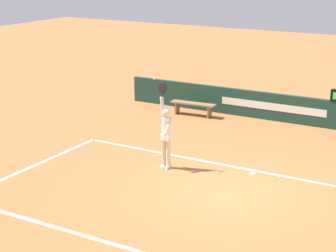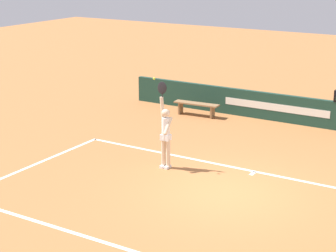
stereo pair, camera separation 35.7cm
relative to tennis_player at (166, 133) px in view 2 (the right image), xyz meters
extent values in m
plane|color=#A56537|center=(2.23, -0.67, -0.99)|extent=(60.00, 60.00, 0.00)
cube|color=white|center=(2.23, 0.98, -0.99)|extent=(10.92, 0.11, 0.00)
cube|color=white|center=(-3.23, -1.67, -0.99)|extent=(0.11, 5.42, 0.00)
cube|color=white|center=(2.23, 0.83, -0.99)|extent=(0.11, 0.30, 0.00)
cube|color=#1A3A2E|center=(2.23, 5.97, -0.51)|extent=(14.20, 0.16, 0.97)
cube|color=silver|center=(0.87, 5.89, -0.49)|extent=(3.83, 0.01, 0.26)
cylinder|color=beige|center=(0.08, 0.00, -0.58)|extent=(0.12, 0.12, 0.83)
cylinder|color=beige|center=(-0.07, 0.00, -0.58)|extent=(0.12, 0.12, 0.83)
cube|color=white|center=(0.08, -0.02, -0.96)|extent=(0.10, 0.24, 0.07)
cube|color=white|center=(-0.07, -0.02, -0.96)|extent=(0.10, 0.24, 0.07)
cylinder|color=white|center=(0.00, 0.00, 0.13)|extent=(0.22, 0.22, 0.59)
cube|color=white|center=(0.00, 0.00, -0.12)|extent=(0.25, 0.21, 0.16)
sphere|color=beige|center=(0.00, 0.00, 0.56)|extent=(0.22, 0.22, 0.22)
cylinder|color=beige|center=(-0.11, 0.00, 0.70)|extent=(0.14, 0.10, 0.56)
cylinder|color=beige|center=(0.11, -0.06, 0.23)|extent=(0.10, 0.39, 0.45)
ellipsoid|color=black|center=(-0.11, 0.00, 1.23)|extent=(0.34, 0.03, 0.38)
cylinder|color=black|center=(-0.11, 0.00, 1.04)|extent=(0.03, 0.03, 0.18)
sphere|color=#CDE436|center=(-0.21, -0.22, 1.51)|extent=(0.07, 0.07, 0.07)
cube|color=olive|center=(-1.83, 5.11, -0.54)|extent=(1.69, 0.48, 0.05)
cube|color=olive|center=(-2.46, 5.06, -0.77)|extent=(0.08, 0.32, 0.45)
cube|color=olive|center=(-1.20, 5.15, -0.77)|extent=(0.08, 0.32, 0.45)
camera|label=1|loc=(7.54, -12.95, 4.65)|focal=62.24mm
camera|label=2|loc=(7.85, -12.76, 4.65)|focal=62.24mm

